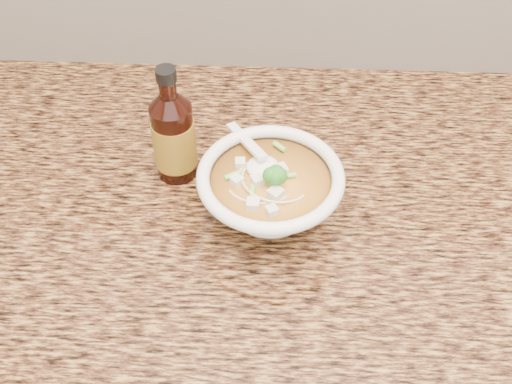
{
  "coord_description": "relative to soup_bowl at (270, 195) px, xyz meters",
  "views": [
    {
      "loc": [
        -0.15,
        1.0,
        1.61
      ],
      "look_at": [
        -0.18,
        1.61,
        0.95
      ],
      "focal_mm": 45.0,
      "sensor_mm": 36.0,
      "label": 1
    }
  ],
  "objects": [
    {
      "name": "cabinet",
      "position": [
        0.16,
        0.06,
        -0.52
      ],
      "size": [
        4.0,
        0.65,
        0.86
      ],
      "primitive_type": "cube",
      "color": "black",
      "rests_on": "ground"
    },
    {
      "name": "soup_bowl",
      "position": [
        0.0,
        0.0,
        0.0
      ],
      "size": [
        0.2,
        0.22,
        0.11
      ],
      "rotation": [
        0.0,
        0.0,
        -0.31
      ],
      "color": "white",
      "rests_on": "counter_slab"
    },
    {
      "name": "hot_sauce_bottle",
      "position": [
        -0.15,
        0.09,
        0.03
      ],
      "size": [
        0.08,
        0.08,
        0.19
      ],
      "rotation": [
        0.0,
        0.0,
        -0.33
      ],
      "color": "black",
      "rests_on": "counter_slab"
    },
    {
      "name": "counter_slab",
      "position": [
        0.16,
        0.06,
        -0.07
      ],
      "size": [
        4.0,
        0.68,
        0.04
      ],
      "primitive_type": "cube",
      "color": "#9F753A",
      "rests_on": "cabinet"
    }
  ]
}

